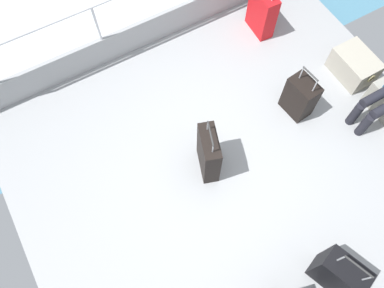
% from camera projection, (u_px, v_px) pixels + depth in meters
% --- Properties ---
extents(ground_plane, '(4.40, 5.20, 0.06)m').
position_uv_depth(ground_plane, '(232.00, 162.00, 4.75)').
color(ground_plane, '#939699').
extents(gunwale_port, '(0.06, 5.20, 0.45)m').
position_uv_depth(gunwale_port, '(150.00, 30.00, 5.33)').
color(gunwale_port, '#939699').
rests_on(gunwale_port, ground_plane).
extents(railing_port, '(0.04, 4.20, 1.02)m').
position_uv_depth(railing_port, '(146.00, 0.00, 4.83)').
color(railing_port, silver).
rests_on(railing_port, ground_plane).
extents(cargo_crate_0, '(0.62, 0.41, 0.35)m').
position_uv_depth(cargo_crate_0, '(354.00, 66.00, 5.13)').
color(cargo_crate_0, '#9E9989').
rests_on(cargo_crate_0, ground_plane).
extents(suitcase_1, '(0.49, 0.33, 0.88)m').
position_uv_depth(suitcase_1, '(209.00, 154.00, 4.38)').
color(suitcase_1, black).
rests_on(suitcase_1, ground_plane).
extents(suitcase_2, '(0.51, 0.39, 0.85)m').
position_uv_depth(suitcase_2, '(338.00, 274.00, 3.86)').
color(suitcase_2, black).
rests_on(suitcase_2, ground_plane).
extents(suitcase_3, '(0.46, 0.23, 0.83)m').
position_uv_depth(suitcase_3, '(262.00, 12.00, 5.33)').
color(suitcase_3, red).
rests_on(suitcase_3, ground_plane).
extents(suitcase_4, '(0.40, 0.29, 0.79)m').
position_uv_depth(suitcase_4, '(300.00, 97.00, 4.79)').
color(suitcase_4, black).
rests_on(suitcase_4, ground_plane).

